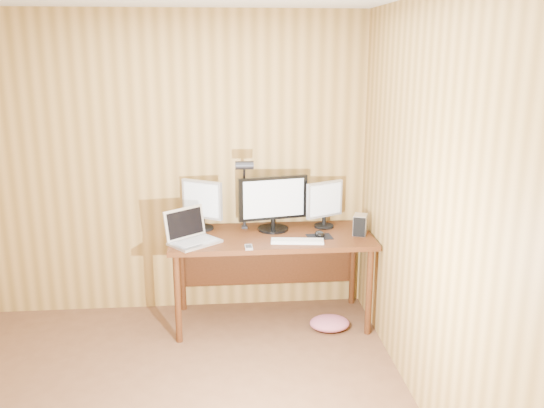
{
  "coord_description": "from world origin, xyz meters",
  "views": [
    {
      "loc": [
        0.55,
        -2.73,
        2.18
      ],
      "look_at": [
        0.93,
        1.58,
        1.02
      ],
      "focal_mm": 38.0,
      "sensor_mm": 36.0,
      "label": 1
    }
  ],
  "objects": [
    {
      "name": "phone",
      "position": [
        0.73,
        1.33,
        0.76
      ],
      "size": [
        0.06,
        0.11,
        0.02
      ],
      "rotation": [
        0.0,
        0.0,
        0.02
      ],
      "color": "silver",
      "rests_on": "desk"
    },
    {
      "name": "keyboard",
      "position": [
        1.11,
        1.44,
        0.76
      ],
      "size": [
        0.42,
        0.17,
        0.02
      ],
      "rotation": [
        0.0,
        0.0,
        -0.12
      ],
      "color": "white",
      "rests_on": "desk"
    },
    {
      "name": "desk_lamp",
      "position": [
        0.72,
        1.76,
        1.14
      ],
      "size": [
        0.14,
        0.21,
        0.63
      ],
      "rotation": [
        0.0,
        0.0,
        -0.32
      ],
      "color": "black",
      "rests_on": "desk"
    },
    {
      "name": "laptop",
      "position": [
        0.3,
        1.51,
        0.81
      ],
      "size": [
        0.45,
        0.44,
        0.26
      ],
      "rotation": [
        0.0,
        0.0,
        0.68
      ],
      "color": "silver",
      "rests_on": "desk"
    },
    {
      "name": "room_shell",
      "position": [
        0.0,
        0.0,
        1.25
      ],
      "size": [
        4.0,
        4.0,
        4.0
      ],
      "color": "brown",
      "rests_on": "ground"
    },
    {
      "name": "desk",
      "position": [
        0.93,
        1.7,
        0.63
      ],
      "size": [
        1.6,
        0.7,
        0.75
      ],
      "color": "#47220E",
      "rests_on": "floor"
    },
    {
      "name": "hard_drive",
      "position": [
        1.64,
        1.59,
        0.83
      ],
      "size": [
        0.14,
        0.17,
        0.16
      ],
      "rotation": [
        0.0,
        0.0,
        -0.35
      ],
      "color": "silver",
      "rests_on": "desk"
    },
    {
      "name": "monitor_right",
      "position": [
        1.39,
        1.8,
        0.96
      ],
      "size": [
        0.32,
        0.18,
        0.39
      ],
      "rotation": [
        0.0,
        0.0,
        0.45
      ],
      "color": "black",
      "rests_on": "desk"
    },
    {
      "name": "monitor_center",
      "position": [
        0.96,
        1.76,
        0.98
      ],
      "size": [
        0.57,
        0.25,
        0.45
      ],
      "rotation": [
        0.0,
        0.0,
        0.2
      ],
      "color": "black",
      "rests_on": "desk"
    },
    {
      "name": "mousepad",
      "position": [
        1.3,
        1.55,
        0.75
      ],
      "size": [
        0.21,
        0.17,
        0.0
      ],
      "primitive_type": "cube",
      "rotation": [
        0.0,
        0.0,
        0.08
      ],
      "color": "black",
      "rests_on": "desk"
    },
    {
      "name": "fabric_pile",
      "position": [
        1.38,
        1.44,
        0.05
      ],
      "size": [
        0.33,
        0.27,
        0.1
      ],
      "primitive_type": null,
      "rotation": [
        0.0,
        0.0,
        0.04
      ],
      "color": "#BE5C73",
      "rests_on": "floor"
    },
    {
      "name": "mouse",
      "position": [
        1.3,
        1.55,
        0.77
      ],
      "size": [
        0.08,
        0.12,
        0.04
      ],
      "primitive_type": "ellipsoid",
      "rotation": [
        0.0,
        0.0,
        0.04
      ],
      "color": "black",
      "rests_on": "mousepad"
    },
    {
      "name": "monitor_left",
      "position": [
        0.38,
        1.83,
        0.97
      ],
      "size": [
        0.33,
        0.21,
        0.41
      ],
      "rotation": [
        0.0,
        0.0,
        -0.53
      ],
      "color": "black",
      "rests_on": "desk"
    },
    {
      "name": "speaker",
      "position": [
        1.69,
        1.79,
        0.81
      ],
      "size": [
        0.05,
        0.05,
        0.12
      ],
      "primitive_type": "cylinder",
      "color": "black",
      "rests_on": "desk"
    }
  ]
}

